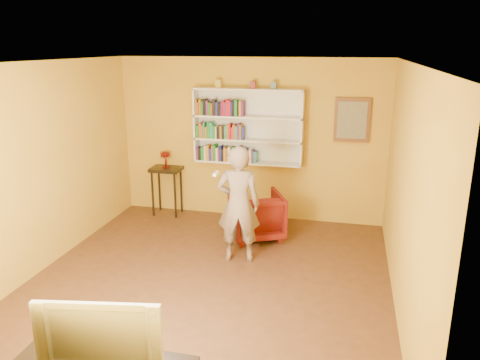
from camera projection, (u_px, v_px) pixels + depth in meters
name	position (u px, v px, depth m)	size (l,w,h in m)	color
room_shell	(206.00, 207.00, 5.61)	(5.30, 5.80, 2.88)	#4A2C18
bookshelf	(249.00, 126.00, 7.70)	(1.80, 0.29, 1.23)	white
books_row_lower	(227.00, 154.00, 7.81)	(1.02, 0.19, 0.27)	#612570
books_row_middle	(221.00, 131.00, 7.72)	(0.81, 0.19, 0.26)	#1B7D28
books_row_upper	(220.00, 108.00, 7.61)	(0.80, 0.19, 0.27)	#97631B
ornament_left	(218.00, 84.00, 7.56)	(0.09, 0.09, 0.12)	gold
ornament_centre	(253.00, 85.00, 7.43)	(0.09, 0.09, 0.12)	maroon
ornament_right	(274.00, 85.00, 7.36)	(0.08, 0.08, 0.11)	slate
framed_painting	(352.00, 120.00, 7.34)	(0.55, 0.05, 0.70)	brown
console_table	(166.00, 176.00, 8.11)	(0.52, 0.39, 0.84)	black
ruby_lustre	(165.00, 156.00, 8.01)	(0.18, 0.18, 0.29)	maroon
armchair	(256.00, 215.00, 7.20)	(0.77, 0.79, 0.72)	#4F0605
person	(238.00, 204.00, 6.32)	(0.59, 0.39, 1.62)	#7F6C5D
game_remote	(216.00, 174.00, 5.84)	(0.04, 0.15, 0.04)	white
television	(102.00, 329.00, 3.60)	(0.98, 0.13, 0.56)	black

